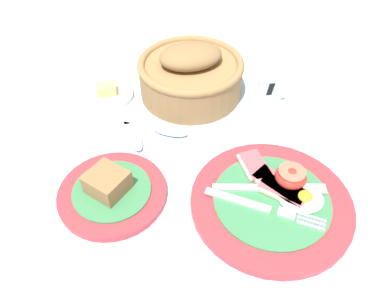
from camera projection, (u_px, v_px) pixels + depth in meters
name	position (u px, v px, depth m)	size (l,w,h in m)	color
ground_plane	(238.00, 220.00, 0.59)	(3.00, 3.00, 0.00)	#A3BCD1
breakfast_plate	(274.00, 199.00, 0.60)	(0.26, 0.26, 0.04)	red
bread_plate	(111.00, 191.00, 0.61)	(0.18, 0.18, 0.05)	red
sugar_cup	(317.00, 88.00, 0.77)	(0.10, 0.10, 0.06)	white
bread_basket	(191.00, 74.00, 0.78)	(0.22, 0.22, 0.11)	olive
butter_dish	(107.00, 94.00, 0.80)	(0.11, 0.11, 0.03)	silver
number_card	(268.00, 87.00, 0.77)	(0.07, 0.05, 0.07)	white
teaspoon_by_saucer	(130.00, 130.00, 0.73)	(0.09, 0.19, 0.01)	silver
teaspoon_near_cup	(157.00, 129.00, 0.73)	(0.19, 0.07, 0.01)	silver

